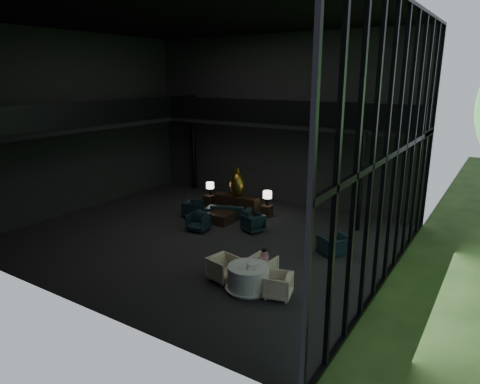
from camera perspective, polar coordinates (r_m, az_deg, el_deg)
The scene contains 35 objects.
floor at distance 16.92m, azimuth -4.85°, elevation -5.92°, with size 14.00×12.00×0.02m, color black.
ceiling at distance 15.91m, azimuth -5.54°, elevation 22.06°, with size 14.00×12.00×0.02m, color black.
wall_back at distance 20.96m, azimuth 5.03°, elevation 9.45°, with size 14.00×0.04×8.00m, color black.
wall_front at distance 11.83m, azimuth -23.24°, elevation 3.82°, with size 14.00×0.04×8.00m, color black.
wall_left at distance 20.93m, azimuth -20.70°, elevation 8.53°, with size 0.04×12.00×8.00m, color black.
curtain_wall at distance 12.94m, azimuth 20.10°, elevation 5.02°, with size 0.20×12.00×8.00m, color black, non-canonical shape.
mezzanine_left at distance 20.15m, azimuth -18.96°, elevation 8.46°, with size 2.00×12.00×0.25m, color black.
mezzanine_back at distance 19.63m, azimuth 6.27°, elevation 9.02°, with size 12.00×2.00×0.25m, color black.
railing_left at distance 19.32m, azimuth -17.23°, elevation 10.14°, with size 0.06×12.00×1.00m, color black.
railing_back at distance 18.68m, azimuth 4.93°, elevation 10.60°, with size 12.00×0.06×1.00m, color black.
column_nw at distance 23.72m, azimuth -6.22°, elevation 5.21°, with size 0.24×0.24×4.00m, color black.
column_ne at distance 17.66m, azimuth 15.69°, elevation 1.27°, with size 0.24×0.24×4.00m, color black.
console at distance 19.96m, azimuth -0.40°, elevation -1.49°, with size 2.19×0.50×0.70m, color black.
bronze_urn at distance 19.74m, azimuth -0.35°, elevation 1.10°, with size 0.72×0.72×1.35m.
side_table_left at distance 20.84m, azimuth -4.15°, elevation -1.09°, with size 0.45×0.45×0.50m, color black.
table_lamp_left at distance 20.74m, azimuth -4.01°, elevation 0.81°, with size 0.37×0.37×0.62m.
side_table_right at distance 19.18m, azimuth 3.56°, elevation -2.53°, with size 0.45×0.45×0.50m, color black.
table_lamp_right at distance 19.02m, azimuth 3.68°, elevation -0.43°, with size 0.39×0.39×0.66m.
sofa at distance 19.07m, azimuth -1.48°, elevation -2.24°, with size 1.89×0.55×0.74m, color black.
lounge_armchair_west at distance 19.16m, azimuth -6.33°, elevation -2.13°, with size 0.79×0.74×0.81m, color black.
lounge_armchair_east at distance 17.28m, azimuth 1.72°, elevation -4.03°, with size 0.77×0.72×0.79m, color black.
lounge_armchair_south at distance 17.41m, azimuth -5.57°, elevation -3.88°, with size 0.80×0.75×0.82m, color black.
window_armchair at distance 15.48m, azimuth 12.54°, elevation -6.60°, with size 0.99×0.64×0.86m, color black.
coffee_table at distance 18.38m, azimuth -2.56°, elevation -3.42°, with size 0.98×0.98×0.43m, color black.
dining_table at distance 12.78m, azimuth 1.12°, elevation -11.57°, with size 1.38×1.38×0.75m.
dining_chair_north at distance 13.59m, azimuth 3.11°, elevation -9.74°, with size 0.69×0.65×0.71m, color beige.
dining_chair_east at distance 12.42m, azimuth 5.06°, elevation -12.14°, with size 0.76×0.71×0.78m, color #C0B587.
dining_chair_west at distance 13.33m, azimuth -2.26°, elevation -9.88°, with size 0.85×0.79×0.87m, color beige.
child at distance 13.29m, azimuth 3.28°, elevation -8.63°, with size 0.25×0.25×0.55m.
plate_a at distance 12.49m, azimuth 0.29°, elevation -10.04°, with size 0.22×0.22×0.01m, color white.
plate_b at distance 12.60m, azimuth 2.38°, elevation -9.82°, with size 0.24×0.24×0.02m, color white.
saucer at distance 12.42m, azimuth 1.92°, elevation -10.21°, with size 0.15×0.15×0.01m, color white.
coffee_cup at distance 12.32m, azimuth 1.99°, elevation -10.27°, with size 0.07×0.07×0.05m, color white.
cereal_bowl at distance 12.62m, azimuth 1.29°, elevation -9.61°, with size 0.16×0.16×0.08m, color white.
cream_pot at distance 12.38m, azimuth 0.98°, elevation -10.13°, with size 0.06×0.06×0.07m, color #99999E.
Camera 1 is at (9.68, -12.48, 6.09)m, focal length 32.00 mm.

